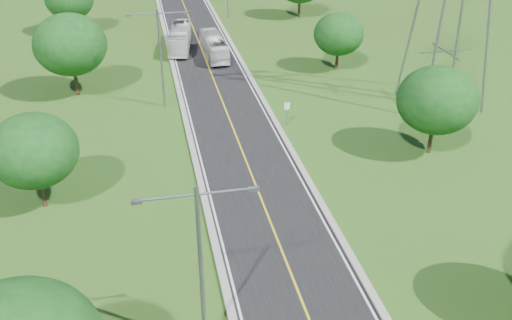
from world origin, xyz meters
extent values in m
plane|color=#304C15|center=(0.00, 60.00, 0.00)|extent=(260.00, 260.00, 0.00)
cube|color=black|center=(0.00, 66.00, 0.03)|extent=(8.00, 150.00, 0.06)
cube|color=gray|center=(-4.25, 66.00, 0.11)|extent=(0.50, 150.00, 0.22)
cube|color=gray|center=(4.25, 66.00, 0.11)|extent=(0.50, 150.00, 0.22)
cylinder|color=slate|center=(5.20, 38.00, 1.20)|extent=(0.08, 0.08, 2.40)
cube|color=white|center=(5.20, 37.97, 2.00)|extent=(0.55, 0.04, 0.70)
cylinder|color=slate|center=(-6.00, 12.00, 5.00)|extent=(0.22, 0.22, 10.00)
cylinder|color=slate|center=(-7.40, 12.00, 9.60)|extent=(2.80, 0.12, 0.12)
cylinder|color=slate|center=(-4.60, 12.00, 9.60)|extent=(2.80, 0.12, 0.12)
cube|color=slate|center=(-8.70, 12.00, 9.55)|extent=(0.50, 0.25, 0.18)
cube|color=slate|center=(-3.30, 12.00, 9.55)|extent=(0.50, 0.25, 0.18)
cylinder|color=slate|center=(-6.00, 45.00, 5.00)|extent=(0.22, 0.22, 10.00)
cylinder|color=slate|center=(-7.40, 45.00, 9.60)|extent=(2.80, 0.12, 0.12)
cylinder|color=slate|center=(-4.60, 45.00, 9.60)|extent=(2.80, 0.12, 0.12)
cube|color=slate|center=(-8.70, 45.00, 9.55)|extent=(0.50, 0.25, 0.18)
cube|color=slate|center=(-3.30, 45.00, 9.55)|extent=(0.50, 0.25, 0.18)
cylinder|color=black|center=(-16.00, 28.00, 1.35)|extent=(0.36, 0.36, 2.70)
ellipsoid|color=#113E12|center=(-16.00, 28.00, 4.65)|extent=(6.30, 6.30, 5.36)
cylinder|color=black|center=(-15.00, 50.00, 1.62)|extent=(0.36, 0.36, 3.24)
ellipsoid|color=#113E12|center=(-15.00, 50.00, 5.58)|extent=(7.56, 7.56, 6.43)
cylinder|color=black|center=(-17.00, 74.00, 1.44)|extent=(0.36, 0.36, 2.88)
cylinder|color=black|center=(16.00, 30.00, 1.44)|extent=(0.36, 0.36, 2.88)
ellipsoid|color=#113E12|center=(16.00, 30.00, 4.96)|extent=(6.72, 6.72, 5.71)
cylinder|color=black|center=(15.00, 52.00, 1.26)|extent=(0.36, 0.36, 2.52)
ellipsoid|color=#113E12|center=(15.00, 52.00, 4.34)|extent=(5.88, 5.88, 5.00)
cylinder|color=black|center=(17.00, 76.00, 1.53)|extent=(0.36, 0.36, 3.06)
imported|color=silver|center=(1.22, 59.56, 1.42)|extent=(2.56, 9.79, 2.71)
imported|color=silver|center=(-2.70, 63.74, 1.52)|extent=(3.97, 10.70, 2.91)
camera|label=1|loc=(-7.82, -10.15, 23.53)|focal=40.00mm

